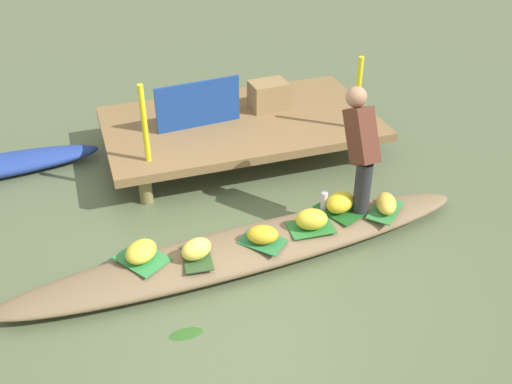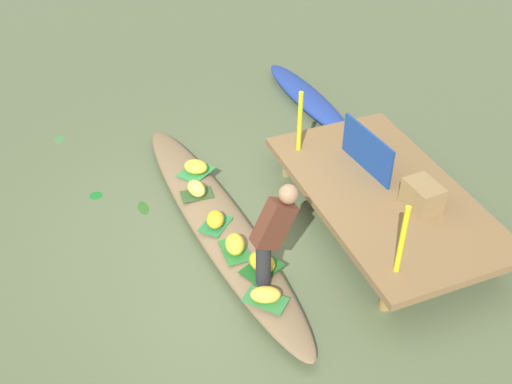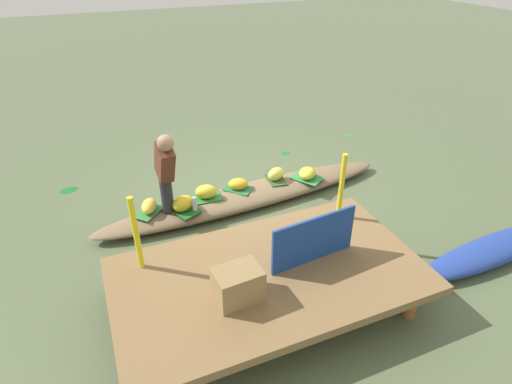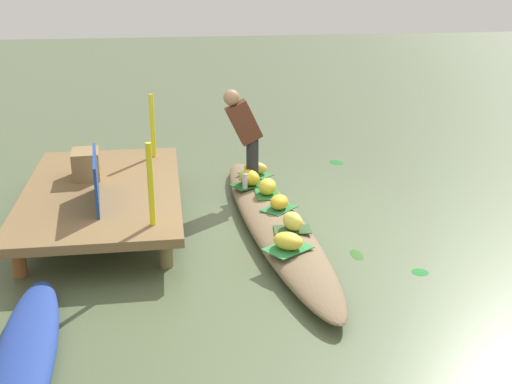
{
  "view_description": "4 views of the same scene",
  "coord_description": "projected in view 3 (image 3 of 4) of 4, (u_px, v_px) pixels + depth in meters",
  "views": [
    {
      "loc": [
        -1.27,
        -4.13,
        3.6
      ],
      "look_at": [
        0.28,
        0.55,
        0.35
      ],
      "focal_mm": 41.64,
      "sensor_mm": 36.0,
      "label": 1
    },
    {
      "loc": [
        5.44,
        -1.71,
        5.08
      ],
      "look_at": [
        0.07,
        0.47,
        0.5
      ],
      "focal_mm": 43.66,
      "sensor_mm": 36.0,
      "label": 2
    },
    {
      "loc": [
        1.95,
        4.94,
        3.41
      ],
      "look_at": [
        0.02,
        0.34,
        0.37
      ],
      "focal_mm": 29.62,
      "sensor_mm": 36.0,
      "label": 3
    },
    {
      "loc": [
        -6.7,
        1.18,
        2.95
      ],
      "look_at": [
        -0.06,
        0.22,
        0.51
      ],
      "focal_mm": 44.97,
      "sensor_mm": 36.0,
      "label": 4
    }
  ],
  "objects": [
    {
      "name": "canal_water",
      "position": [
        249.0,
        202.0,
        6.31
      ],
      "size": [
        40.0,
        40.0,
        0.0
      ],
      "primitive_type": "plane",
      "color": "#546342",
      "rests_on": "ground"
    },
    {
      "name": "dock_platform",
      "position": [
        269.0,
        276.0,
        4.39
      ],
      "size": [
        3.2,
        1.8,
        0.43
      ],
      "color": "olive",
      "rests_on": "ground"
    },
    {
      "name": "vendor_boat",
      "position": [
        249.0,
        196.0,
        6.25
      ],
      "size": [
        4.59,
        0.99,
        0.22
      ],
      "primitive_type": "ellipsoid",
      "rotation": [
        0.0,
        0.0,
        0.07
      ],
      "color": "#7A6447",
      "rests_on": "ground"
    },
    {
      "name": "moored_boat",
      "position": [
        496.0,
        249.0,
        5.19
      ],
      "size": [
        2.49,
        0.6,
        0.21
      ],
      "primitive_type": "ellipsoid",
      "rotation": [
        0.0,
        0.0,
        0.06
      ],
      "color": "#233C94",
      "rests_on": "ground"
    },
    {
      "name": "leaf_mat_0",
      "position": [
        207.0,
        197.0,
        6.0
      ],
      "size": [
        0.44,
        0.3,
        0.01
      ],
      "primitive_type": "cube",
      "rotation": [
        0.0,
        0.0,
        3.09
      ],
      "color": "#2B7631",
      "rests_on": "vendor_boat"
    },
    {
      "name": "banana_bunch_0",
      "position": [
        206.0,
        192.0,
        5.95
      ],
      "size": [
        0.35,
        0.28,
        0.2
      ],
      "primitive_type": "ellipsoid",
      "rotation": [
        0.0,
        0.0,
        2.91
      ],
      "color": "yellow",
      "rests_on": "vendor_boat"
    },
    {
      "name": "leaf_mat_1",
      "position": [
        184.0,
        209.0,
        5.74
      ],
      "size": [
        0.46,
        0.53,
        0.01
      ],
      "primitive_type": "cube",
      "rotation": [
        0.0,
        0.0,
        1.99
      ],
      "color": "#1A581F",
      "rests_on": "vendor_boat"
    },
    {
      "name": "banana_bunch_1",
      "position": [
        183.0,
        203.0,
        5.69
      ],
      "size": [
        0.39,
        0.35,
        0.2
      ],
      "primitive_type": "ellipsoid",
      "rotation": [
        0.0,
        0.0,
        0.44
      ],
      "color": "gold",
      "rests_on": "vendor_boat"
    },
    {
      "name": "leaf_mat_2",
      "position": [
        276.0,
        179.0,
        6.44
      ],
      "size": [
        0.28,
        0.42,
        0.01
      ],
      "primitive_type": "cube",
      "rotation": [
        0.0,
        0.0,
        1.48
      ],
      "color": "#2F4F27",
      "rests_on": "vendor_boat"
    },
    {
      "name": "banana_bunch_2",
      "position": [
        276.0,
        174.0,
        6.39
      ],
      "size": [
        0.32,
        0.26,
        0.2
      ],
      "primitive_type": "ellipsoid",
      "rotation": [
        0.0,
        0.0,
        0.3
      ],
      "color": "#F9E358",
      "rests_on": "vendor_boat"
    },
    {
      "name": "leaf_mat_3",
      "position": [
        238.0,
        189.0,
        6.21
      ],
      "size": [
        0.47,
        0.48,
        0.01
      ],
      "primitive_type": "cube",
      "rotation": [
        0.0,
        0.0,
        2.32
      ],
      "color": "#2A753D",
      "rests_on": "vendor_boat"
    },
    {
      "name": "banana_bunch_3",
      "position": [
        238.0,
        184.0,
        6.17
      ],
      "size": [
        0.34,
        0.29,
        0.16
      ],
      "primitive_type": "ellipsoid",
      "rotation": [
        0.0,
        0.0,
        5.94
      ],
      "color": "gold",
      "rests_on": "vendor_boat"
    },
    {
      "name": "leaf_mat_4",
      "position": [
        150.0,
        211.0,
        5.71
      ],
      "size": [
        0.5,
        0.49,
        0.01
      ],
      "primitive_type": "cube",
      "rotation": [
        0.0,
        0.0,
        0.75
      ],
      "color": "#337E3D",
      "rests_on": "vendor_boat"
    },
    {
      "name": "banana_bunch_4",
      "position": [
        149.0,
        206.0,
        5.66
      ],
      "size": [
        0.3,
        0.37,
        0.16
      ],
      "primitive_type": "ellipsoid",
      "rotation": [
        0.0,
        0.0,
        1.18
      ],
      "color": "yellow",
      "rests_on": "vendor_boat"
    },
    {
      "name": "leaf_mat_5",
      "position": [
        307.0,
        178.0,
        6.49
      ],
      "size": [
        0.51,
        0.55,
        0.01
      ],
      "primitive_type": "cube",
      "rotation": [
        0.0,
        0.0,
        2.15
      ],
      "color": "#308542",
      "rests_on": "vendor_boat"
    },
    {
      "name": "banana_bunch_5",
      "position": [
        307.0,
        173.0,
        6.44
      ],
      "size": [
        0.4,
        0.4,
        0.16
      ],
      "primitive_type": "ellipsoid",
      "rotation": [
        0.0,
        0.0,
        3.93
      ],
      "color": "yellow",
      "rests_on": "vendor_boat"
    },
    {
      "name": "vendor_person",
      "position": [
        165.0,
        169.0,
        5.29
      ],
      "size": [
        0.22,
        0.5,
        1.21
      ],
      "color": "#28282D",
      "rests_on": "vendor_boat"
    },
    {
      "name": "water_bottle",
      "position": [
        195.0,
        204.0,
        5.67
      ],
      "size": [
        0.07,
        0.07,
        0.2
      ],
      "primitive_type": "cylinder",
      "color": "silver",
      "rests_on": "vendor_boat"
    },
    {
      "name": "market_banner",
      "position": [
        314.0,
        240.0,
        4.38
      ],
      "size": [
        1.0,
        0.12,
        0.55
      ],
      "primitive_type": "cube",
      "rotation": [
        0.0,
        0.0,
        0.09
      ],
      "color": "navy",
      "rests_on": "dock_platform"
    },
    {
      "name": "railing_post_west",
      "position": [
        341.0,
        187.0,
        5.0
      ],
      "size": [
        0.06,
        0.06,
        0.85
      ],
      "primitive_type": "cylinder",
      "color": "yellow",
      "rests_on": "dock_platform"
    },
    {
      "name": "railing_post_east",
      "position": [
        136.0,
        234.0,
        4.21
      ],
      "size": [
        0.06,
        0.06,
        0.85
      ],
      "primitive_type": "cylinder",
      "color": "yellow",
      "rests_on": "dock_platform"
    },
    {
      "name": "produce_crate",
      "position": [
        238.0,
        284.0,
        3.97
      ],
      "size": [
        0.46,
        0.35,
        0.34
      ],
      "primitive_type": "cube",
      "rotation": [
        0.0,
        0.0,
        0.07
      ],
      "color": "olive",
      "rests_on": "dock_platform"
    },
    {
      "name": "drifting_plant_0",
      "position": [
        350.0,
        135.0,
        8.41
      ],
      "size": [
        0.27,
        0.22,
        0.01
      ],
      "primitive_type": "ellipsoid",
      "rotation": [
        0.0,
        0.0,
        2.76
      ],
      "color": "#417943",
      "rests_on": "ground"
    },
    {
      "name": "drifting_plant_1",
      "position": [
        69.0,
        190.0,
        6.59
      ],
      "size": [
        0.32,
        0.26,
        0.01
      ],
      "primitive_type": "ellipsoid",
      "rotation": [
        0.0,
        0.0,
        0.25
      ],
      "color": "#186522",
      "rests_on": "ground"
    },
    {
      "name": "drifting_plant_2",
      "position": [
        286.0,
        153.0,
        7.71
      ],
      "size": [
        0.23,
        0.23,
        0.01
      ],
      "primitive_type": "ellipsoid",
      "rotation": [
        0.0,
        0.0,
        2.61
      ],
      "color": "#197326",
      "rests_on": "ground"
    },
    {
      "name": "drifting_plant_3",
      "position": [
        273.0,
        170.0,
        7.15
      ],
      "size": [
        0.29,
        0.14,
        0.01
      ],
      "primitive_type": "ellipsoid",
      "rotation": [
        0.0,
        0.0,
        3.12
      ],
      "color": "#2E5F21",
      "rests_on": "ground"
    }
  ]
}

